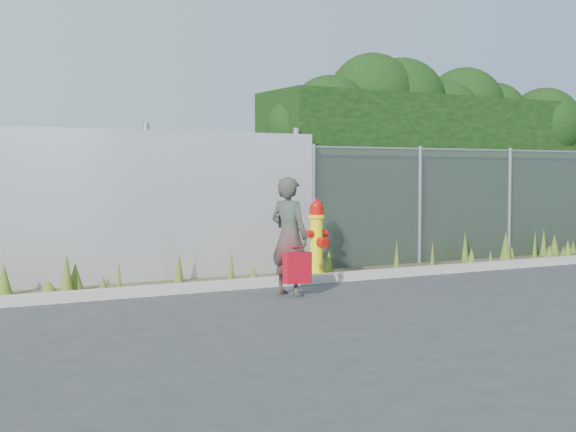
# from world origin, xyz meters

# --- Properties ---
(ground) EXTENTS (80.00, 80.00, 0.00)m
(ground) POSITION_xyz_m (0.00, 0.00, 0.00)
(ground) COLOR #343436
(ground) RESTS_ON ground
(curb) EXTENTS (16.00, 0.22, 0.12)m
(curb) POSITION_xyz_m (0.00, 1.80, 0.06)
(curb) COLOR #ADA69C
(curb) RESTS_ON ground
(weed_strip) EXTENTS (16.00, 1.28, 0.55)m
(weed_strip) POSITION_xyz_m (1.00, 2.41, 0.14)
(weed_strip) COLOR #484029
(weed_strip) RESTS_ON ground
(corrugated_fence) EXTENTS (8.50, 0.21, 2.30)m
(corrugated_fence) POSITION_xyz_m (-3.25, 3.01, 1.10)
(corrugated_fence) COLOR silver
(corrugated_fence) RESTS_ON ground
(chainlink_fence) EXTENTS (6.50, 0.07, 2.05)m
(chainlink_fence) POSITION_xyz_m (4.25, 3.00, 1.03)
(chainlink_fence) COLOR gray
(chainlink_fence) RESTS_ON ground
(hedge) EXTENTS (7.47, 2.03, 3.79)m
(hedge) POSITION_xyz_m (4.40, 4.05, 2.05)
(hedge) COLOR black
(hedge) RESTS_ON ground
(fire_hydrant) EXTENTS (0.40, 0.36, 1.20)m
(fire_hydrant) POSITION_xyz_m (0.77, 2.43, 0.58)
(fire_hydrant) COLOR yellow
(fire_hydrant) RESTS_ON ground
(woman) EXTENTS (0.55, 0.66, 1.53)m
(woman) POSITION_xyz_m (-0.54, 0.94, 0.77)
(woman) COLOR #0E5E4A
(woman) RESTS_ON ground
(red_tote_bag) EXTENTS (0.36, 0.13, 0.47)m
(red_tote_bag) POSITION_xyz_m (-0.53, 0.75, 0.38)
(red_tote_bag) COLOR maroon
(black_shoulder_bag) EXTENTS (0.22, 0.09, 0.16)m
(black_shoulder_bag) POSITION_xyz_m (-0.50, 1.06, 0.95)
(black_shoulder_bag) COLOR black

